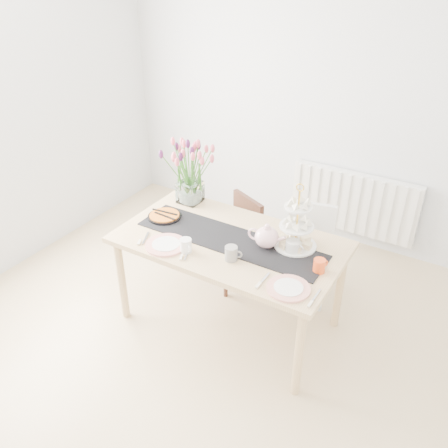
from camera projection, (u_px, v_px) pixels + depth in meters
The scene contains 16 objects.
room_shell at pixel (165, 205), 2.66m from camera, with size 4.50×4.50×4.50m.
radiator at pixel (353, 202), 4.48m from camera, with size 1.20×0.08×0.60m, color white.
dining_table at pixel (230, 249), 3.40m from camera, with size 1.60×0.90×0.75m.
chair_brown at pixel (238, 234), 4.03m from camera, with size 0.51×0.51×0.76m.
chair_white at pixel (308, 244), 3.87m from camera, with size 0.46×0.46×0.77m.
table_runner at pixel (230, 239), 3.36m from camera, with size 1.40×0.35×0.01m, color black.
tulip_vase at pixel (189, 162), 3.69m from camera, with size 0.63×0.63×0.54m.
cake_stand at pixel (296, 232), 3.22m from camera, with size 0.30×0.30×0.43m.
teapot at pixel (267, 237), 3.24m from camera, with size 0.27×0.22×0.17m, color white, non-canonical shape.
cream_jug at pixel (293, 247), 3.19m from camera, with size 0.10×0.10×0.10m, color silver.
tart_tin at pixel (164, 216), 3.62m from camera, with size 0.26×0.26×0.03m.
mug_grey at pixel (231, 253), 3.13m from camera, with size 0.08×0.08×0.10m, color gray.
mug_white at pixel (186, 245), 3.21m from camera, with size 0.08×0.08×0.10m, color white.
mug_orange at pixel (319, 266), 3.02m from camera, with size 0.08×0.08×0.09m, color #E84C19.
plate_left at pixel (166, 245), 3.30m from camera, with size 0.29×0.29×0.02m, color white.
plate_right at pixel (288, 288), 2.88m from camera, with size 0.27×0.27×0.01m, color silver.
Camera 1 is at (1.49, -1.83, 2.57)m, focal length 38.00 mm.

